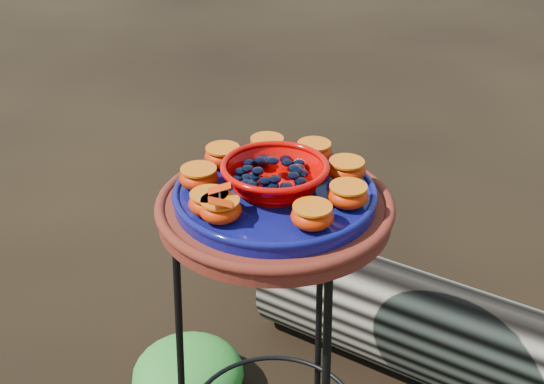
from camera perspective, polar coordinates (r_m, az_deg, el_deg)
The scene contains 18 objects.
plant_stand at distance 1.53m, azimuth 0.21°, elevation -13.35°, with size 0.44×0.44×0.70m, color black, non-canonical shape.
terracotta_saucer at distance 1.31m, azimuth 0.23°, elevation -1.47°, with size 0.45×0.45×0.04m, color #61140E.
cobalt_plate at distance 1.29m, azimuth 0.24°, elevation -0.30°, with size 0.38×0.38×0.03m, color #06003C.
red_bowl at distance 1.27m, azimuth 0.24°, elevation 1.23°, with size 0.19×0.19×0.05m, color #BF0200, non-canonical shape.
glass_gems at distance 1.26m, azimuth 0.24°, elevation 2.81°, with size 0.15×0.15×0.03m, color black, non-canonical shape.
orange_half_0 at distance 1.19m, azimuth -4.33°, elevation -1.50°, with size 0.07×0.07×0.04m, color #A61000.
orange_half_1 at distance 1.17m, azimuth 3.38°, elevation -2.04°, with size 0.07×0.07×0.04m, color #A61000.
orange_half_2 at distance 1.23m, azimuth 6.36°, elevation -0.30°, with size 0.07×0.07×0.04m, color #A61000.
orange_half_3 at distance 1.32m, azimuth 6.23°, elevation 1.82°, with size 0.07×0.07×0.04m, color #A61000.
orange_half_4 at distance 1.39m, azimuth 3.53°, elevation 3.36°, with size 0.07×0.07×0.04m, color #A61000.
orange_half_5 at distance 1.40m, azimuth -0.42°, elevation 3.78°, with size 0.07×0.07×0.04m, color #A61000.
orange_half_6 at distance 1.37m, azimuth -4.13°, elevation 2.98°, with size 0.07×0.07×0.04m, color #A61000.
orange_half_7 at distance 1.29m, azimuth -6.13°, elevation 1.19°, with size 0.07×0.07×0.04m, color #A61000.
orange_half_8 at distance 1.21m, azimuth -5.25°, elevation -0.94°, with size 0.07×0.07×0.04m, color #A61000.
butterfly at distance 1.17m, azimuth -4.39°, elevation -0.32°, with size 0.09×0.06×0.02m, color #C82800, non-canonical shape.
driftwood_log at distance 1.92m, azimuth 21.54°, elevation -13.68°, with size 1.54×0.40×0.29m, color black, non-canonical shape.
foliage_left at distance 1.90m, azimuth -7.03°, elevation -14.76°, with size 0.30×0.30×0.15m, color #1D7223.
foliage_back at distance 2.25m, azimuth 3.50°, elevation -6.28°, with size 0.32×0.32×0.16m, color #1D7223.
Camera 1 is at (0.58, -0.96, 1.39)m, focal length 45.00 mm.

